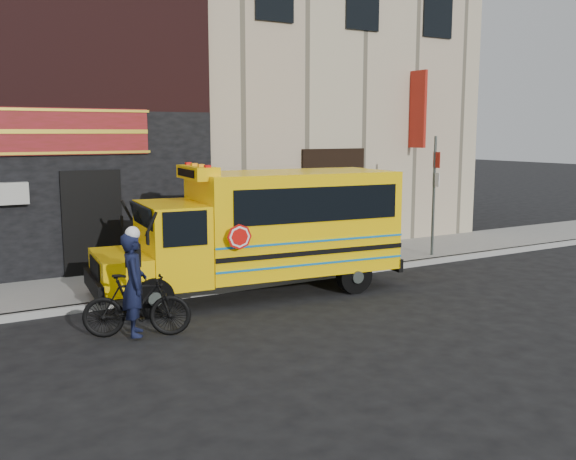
# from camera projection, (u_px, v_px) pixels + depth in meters

# --- Properties ---
(ground) EXTENTS (120.00, 120.00, 0.00)m
(ground) POSITION_uv_depth(u_px,v_px,m) (321.00, 313.00, 12.98)
(ground) COLOR black
(ground) RESTS_ON ground
(curb) EXTENTS (40.00, 0.20, 0.15)m
(curb) POSITION_uv_depth(u_px,v_px,m) (261.00, 284.00, 15.18)
(curb) COLOR gray
(curb) RESTS_ON ground
(sidewalk) EXTENTS (40.00, 3.00, 0.15)m
(sidewalk) POSITION_uv_depth(u_px,v_px,m) (233.00, 272.00, 16.46)
(sidewalk) COLOR slate
(sidewalk) RESTS_ON ground
(building) EXTENTS (20.00, 10.70, 12.00)m
(building) POSITION_uv_depth(u_px,v_px,m) (146.00, 55.00, 20.95)
(building) COLOR tan
(building) RESTS_ON sidewalk
(school_bus) EXTENTS (7.07, 2.78, 2.92)m
(school_bus) POSITION_uv_depth(u_px,v_px,m) (266.00, 227.00, 14.53)
(school_bus) COLOR black
(school_bus) RESTS_ON ground
(sign_pole) EXTENTS (0.08, 0.31, 3.53)m
(sign_pole) POSITION_uv_depth(u_px,v_px,m) (434.00, 193.00, 18.14)
(sign_pole) COLOR #464E49
(sign_pole) RESTS_ON ground
(bicycle) EXTENTS (1.97, 1.28, 1.15)m
(bicycle) POSITION_uv_depth(u_px,v_px,m) (137.00, 305.00, 11.43)
(bicycle) COLOR black
(bicycle) RESTS_ON ground
(cyclist) EXTENTS (0.60, 0.77, 1.85)m
(cyclist) POSITION_uv_depth(u_px,v_px,m) (134.00, 287.00, 11.33)
(cyclist) COLOR black
(cyclist) RESTS_ON ground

